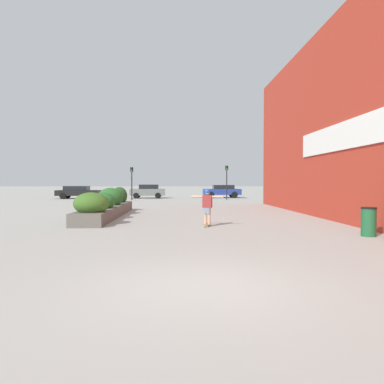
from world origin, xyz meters
TOP-DOWN VIEW (x-y plane):
  - ground_plane at (0.00, 0.00)m, footprint 300.00×300.00m
  - building_wall_right at (7.03, 8.68)m, footprint 0.67×31.32m
  - planter_box at (-4.07, 13.10)m, footprint 1.51×10.12m
  - skateboard at (0.79, 8.72)m, footprint 0.43×0.79m
  - skateboarder at (0.79, 8.72)m, footprint 1.29×0.55m
  - trash_bin at (5.91, 5.74)m, footprint 0.50×0.50m
  - car_leftmost at (-11.17, 34.66)m, footprint 4.57×2.03m
  - car_center_left at (-3.66, 35.42)m, footprint 3.83×1.93m
  - car_center_right at (4.74, 36.20)m, footprint 4.26×2.06m
  - traffic_light_left at (-4.92, 30.95)m, footprint 0.28×0.30m
  - traffic_light_right at (4.63, 31.45)m, footprint 0.28×0.30m

SIDE VIEW (x-z plane):
  - ground_plane at x=0.00m, z-range 0.00..0.00m
  - skateboard at x=0.79m, z-range 0.02..0.12m
  - trash_bin at x=5.91m, z-range 0.00..0.97m
  - planter_box at x=-4.07m, z-range -0.18..1.31m
  - car_leftmost at x=-11.17m, z-range 0.06..1.43m
  - car_center_right at x=4.74m, z-range 0.06..1.53m
  - car_center_left at x=-3.66m, z-range 0.04..1.56m
  - skateboarder at x=0.79m, z-range 0.25..1.69m
  - traffic_light_left at x=-4.92m, z-range 0.61..3.88m
  - traffic_light_right at x=4.63m, z-range 0.63..4.11m
  - building_wall_right at x=7.03m, z-range -0.01..9.48m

